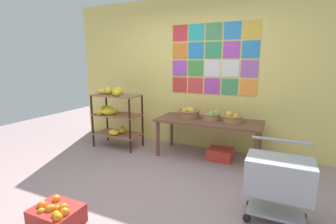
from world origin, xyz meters
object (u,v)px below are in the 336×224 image
at_px(fruit_basket_centre, 212,115).
at_px(orange_crate_foreground, 56,215).
at_px(banana_shelf_unit, 114,111).
at_px(fruit_basket_back_left, 189,112).
at_px(display_table, 208,124).
at_px(shopping_cart, 278,179).
at_px(fruit_basket_back_right, 232,117).
at_px(produce_crate_under_table, 220,154).

relative_size(fruit_basket_centre, orange_crate_foreground, 0.68).
height_order(banana_shelf_unit, fruit_basket_back_left, banana_shelf_unit).
xyz_separation_m(display_table, shopping_cart, (1.08, -1.34, -0.12)).
relative_size(banana_shelf_unit, fruit_basket_back_right, 3.48).
relative_size(orange_crate_foreground, shopping_cart, 0.56).
bearing_deg(shopping_cart, fruit_basket_back_left, 148.19).
xyz_separation_m(fruit_basket_centre, fruit_basket_back_right, (0.34, -0.03, 0.00)).
distance_m(banana_shelf_unit, fruit_basket_back_left, 1.41).
bearing_deg(produce_crate_under_table, fruit_basket_back_left, 174.58).
bearing_deg(fruit_basket_centre, produce_crate_under_table, -18.40).
relative_size(fruit_basket_back_left, shopping_cart, 0.47).
bearing_deg(fruit_basket_back_right, fruit_basket_back_left, 178.24).
bearing_deg(banana_shelf_unit, produce_crate_under_table, 5.72).
bearing_deg(orange_crate_foreground, fruit_basket_back_right, 62.58).
relative_size(display_table, fruit_basket_centre, 5.52).
distance_m(produce_crate_under_table, orange_crate_foreground, 2.55).
relative_size(produce_crate_under_table, shopping_cart, 0.49).
distance_m(fruit_basket_back_left, fruit_basket_back_right, 0.73).
xyz_separation_m(display_table, fruit_basket_back_right, (0.37, 0.03, 0.14)).
distance_m(orange_crate_foreground, shopping_cart, 2.19).
xyz_separation_m(fruit_basket_back_left, fruit_basket_centre, (0.39, 0.01, -0.01)).
bearing_deg(shopping_cart, orange_crate_foreground, -140.83).
xyz_separation_m(fruit_basket_centre, produce_crate_under_table, (0.19, -0.06, -0.62)).
xyz_separation_m(banana_shelf_unit, display_table, (1.75, 0.20, -0.12)).
bearing_deg(fruit_basket_back_right, orange_crate_foreground, -117.42).
height_order(fruit_basket_back_left, produce_crate_under_table, fruit_basket_back_left).
height_order(fruit_basket_back_left, shopping_cart, fruit_basket_back_left).
relative_size(banana_shelf_unit, shopping_cart, 1.43).
distance_m(fruit_basket_back_right, orange_crate_foreground, 2.72).
relative_size(fruit_basket_centre, produce_crate_under_table, 0.79).
bearing_deg(shopping_cart, display_table, 141.18).
relative_size(fruit_basket_centre, shopping_cart, 0.39).
xyz_separation_m(banana_shelf_unit, orange_crate_foreground, (0.90, -2.12, -0.58)).
height_order(fruit_basket_back_right, orange_crate_foreground, fruit_basket_back_right).
bearing_deg(banana_shelf_unit, orange_crate_foreground, -67.06).
height_order(display_table, fruit_basket_back_left, fruit_basket_back_left).
relative_size(banana_shelf_unit, fruit_basket_back_left, 3.01).
distance_m(banana_shelf_unit, shopping_cart, 3.06).
distance_m(fruit_basket_centre, produce_crate_under_table, 0.65).
relative_size(fruit_basket_back_right, produce_crate_under_table, 0.84).
relative_size(fruit_basket_back_left, orange_crate_foreground, 0.84).
bearing_deg(fruit_basket_centre, fruit_basket_back_left, -178.91).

